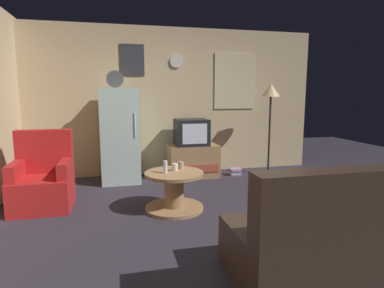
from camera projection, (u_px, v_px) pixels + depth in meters
ground_plane at (213, 223)px, 3.56m from camera, size 12.00×12.00×0.00m
wall_with_art at (174, 101)px, 5.72m from camera, size 5.20×0.12×2.55m
fridge at (120, 136)px, 5.14m from camera, size 0.60×0.62×1.77m
tv_stand at (193, 161)px, 5.52m from camera, size 0.84×0.53×0.55m
crt_tv at (191, 132)px, 5.44m from camera, size 0.54×0.51×0.44m
standing_lamp at (271, 97)px, 5.54m from camera, size 0.32×0.32×1.59m
coffee_table at (174, 191)px, 3.94m from camera, size 0.72×0.72×0.47m
wine_glass at (165, 167)px, 3.85m from camera, size 0.05×0.05×0.15m
mug_ceramic_white at (175, 167)px, 3.97m from camera, size 0.08×0.08×0.09m
mug_ceramic_tan at (181, 165)px, 4.08m from camera, size 0.08×0.08×0.09m
armchair at (43, 181)px, 4.01m from camera, size 0.68×0.68×0.96m
couch at (342, 237)px, 2.48m from camera, size 1.70×0.80×0.92m
book_stack at (235, 172)px, 5.66m from camera, size 0.20×0.17×0.12m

